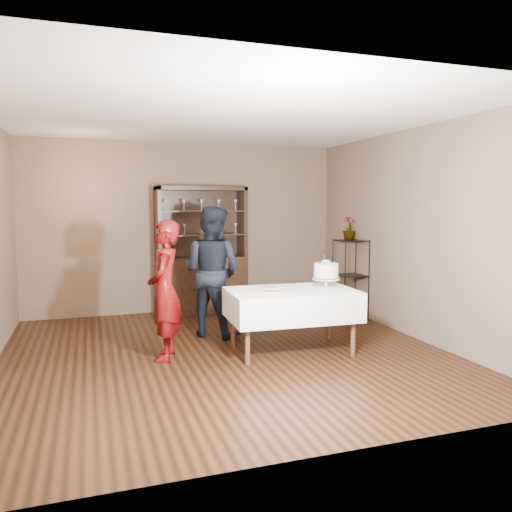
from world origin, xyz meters
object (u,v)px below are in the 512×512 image
at_px(china_hutch, 201,271).
at_px(woman, 165,290).
at_px(potted_plant, 349,229).
at_px(cake_table, 292,305).
at_px(man, 212,271).
at_px(cake, 326,272).
at_px(plant_etagere, 350,275).

xyz_separation_m(china_hutch, woman, (-0.90, -2.21, 0.11)).
bearing_deg(potted_plant, woman, -157.99).
height_order(cake_table, man, man).
bearing_deg(cake, woman, 175.81).
xyz_separation_m(cake_table, cake, (0.47, 0.06, 0.35)).
relative_size(woman, cake, 3.44).
xyz_separation_m(plant_etagere, potted_plant, (-0.01, 0.05, 0.71)).
xyz_separation_m(cake, potted_plant, (1.05, 1.34, 0.45)).
bearing_deg(man, plant_etagere, -129.00).
distance_m(plant_etagere, cake, 1.69).
distance_m(woman, potted_plant, 3.26).
distance_m(woman, man, 1.10).
distance_m(man, potted_plant, 2.33).
height_order(china_hutch, man, china_hutch).
height_order(cake_table, cake, cake).
height_order(plant_etagere, man, man).
bearing_deg(man, potted_plant, -127.83).
relative_size(plant_etagere, woman, 0.77).
bearing_deg(woman, cake_table, 97.27).
xyz_separation_m(china_hutch, man, (-0.16, -1.39, 0.19)).
height_order(china_hutch, potted_plant, china_hutch).
relative_size(china_hutch, woman, 1.29).
bearing_deg(potted_plant, plant_etagere, -79.88).
distance_m(china_hutch, cake_table, 2.47).
bearing_deg(woman, cake, 101.06).
bearing_deg(cake_table, cake, 7.48).
bearing_deg(china_hutch, cake_table, -77.19).
bearing_deg(cake_table, plant_etagere, 41.54).
xyz_separation_m(cake_table, woman, (-1.45, 0.20, 0.22)).
height_order(china_hutch, cake, china_hutch).
distance_m(china_hutch, plant_etagere, 2.33).
xyz_separation_m(woman, man, (0.73, 0.81, 0.07)).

